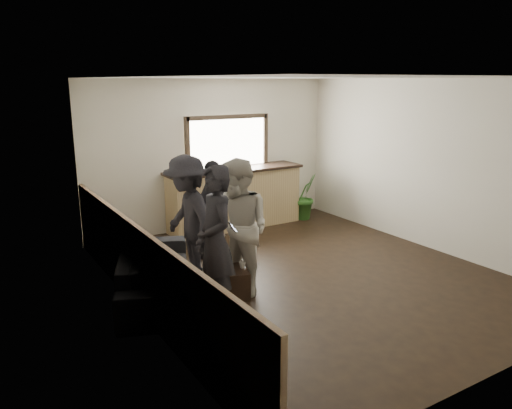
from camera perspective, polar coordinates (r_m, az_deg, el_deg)
ground at (r=7.42m, az=5.84°, el=-7.94°), size 5.00×6.00×0.01m
room_shell at (r=6.58m, az=1.05°, el=2.67°), size 5.01×6.01×2.80m
bar_counter at (r=9.54m, az=-2.47°, el=1.16°), size 2.70×0.68×2.13m
sofa at (r=6.73m, az=-11.44°, el=-7.51°), size 1.63×2.39×0.65m
coffee_table at (r=6.79m, az=-3.21°, el=-8.34°), size 0.70×0.93×0.37m
cup_a at (r=6.82m, az=-4.05°, el=-6.19°), size 0.16×0.16×0.09m
cup_b at (r=6.60m, az=-1.57°, el=-6.91°), size 0.10×0.10×0.08m
potted_plant at (r=10.19m, az=5.64°, el=0.94°), size 0.59×0.51×0.93m
person_a at (r=5.94m, az=-4.66°, el=-4.20°), size 0.52×0.71×1.82m
person_b at (r=6.46m, az=-1.88°, el=-2.74°), size 0.89×1.03×1.81m
person_c at (r=6.97m, az=-7.78°, el=-1.67°), size 0.72×1.19×1.79m
person_d at (r=7.83m, az=-4.77°, el=-0.64°), size 1.00×0.78×1.58m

